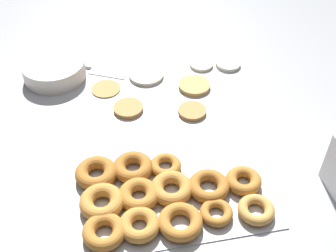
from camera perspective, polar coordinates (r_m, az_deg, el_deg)
ground_plane at (r=1.29m, az=0.38°, el=1.46°), size 3.00×3.00×0.00m
pancake_0 at (r=1.30m, az=3.24°, el=2.16°), size 0.09×0.09×0.01m
pancake_1 at (r=1.44m, az=-2.96°, el=6.94°), size 0.12×0.12×0.01m
pancake_2 at (r=1.31m, az=-5.40°, el=2.42°), size 0.09×0.09×0.01m
pancake_3 at (r=1.40m, az=-8.43°, el=5.07°), size 0.10×0.10×0.01m
pancake_4 at (r=1.39m, az=3.59°, el=5.49°), size 0.10×0.10×0.01m
pancake_5 at (r=1.51m, az=8.15°, el=8.33°), size 0.09×0.09×0.01m
pancake_6 at (r=1.50m, az=4.54°, el=8.32°), size 0.08×0.08×0.01m
donut_tray at (r=1.06m, az=-1.19°, el=-9.31°), size 0.49×0.30×0.04m
batter_bowl at (r=1.47m, az=-15.16°, el=7.36°), size 0.21×0.21×0.06m
spatula at (r=1.49m, az=-9.18°, el=7.52°), size 0.28×0.16×0.01m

